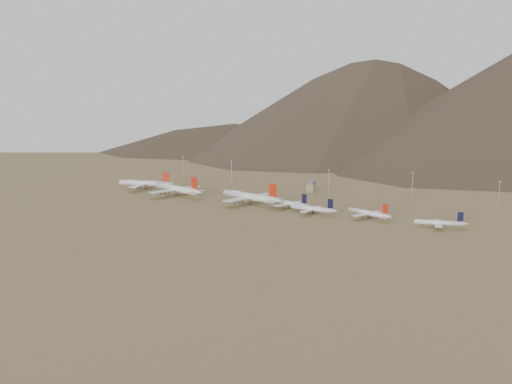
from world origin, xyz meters
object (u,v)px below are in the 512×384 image
Objects in this scene: widebody_east at (250,196)px; narrowbody_a at (290,203)px; widebody_west at (145,183)px; control_tower at (312,187)px; narrowbody_b at (313,209)px; widebody_centre at (177,189)px.

narrowbody_a is at bearing 13.43° from widebody_east.
widebody_west is 0.85× the size of widebody_east.
control_tower is at bearing 90.97° from widebody_east.
control_tower is at bearing 117.19° from narrowbody_b.
widebody_east is 1.67× the size of narrowbody_b.
narrowbody_b is (208.34, -5.38, -1.99)m from widebody_west.
widebody_centre is at bearing -168.47° from widebody_east.
widebody_west reaches higher than narrowbody_a.
control_tower is at bearing 55.12° from widebody_centre.
widebody_east reaches higher than narrowbody_b.
widebody_east is 40.49m from narrowbody_a.
narrowbody_a is at bearing -19.41° from widebody_west.
widebody_centre is 84.85m from widebody_east.
widebody_centre is at bearing -166.00° from narrowbody_a.
narrowbody_a is (40.13, 4.77, -2.59)m from widebody_east.
widebody_centre is 1.00× the size of widebody_east.
narrowbody_a is (124.66, 11.99, -2.60)m from widebody_centre.
widebody_west is 140.25m from widebody_east.
widebody_east is 1.61× the size of narrowbody_a.
widebody_west is 180.38m from narrowbody_a.
widebody_east reaches higher than widebody_west.
widebody_east is at bearing -164.71° from narrowbody_a.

